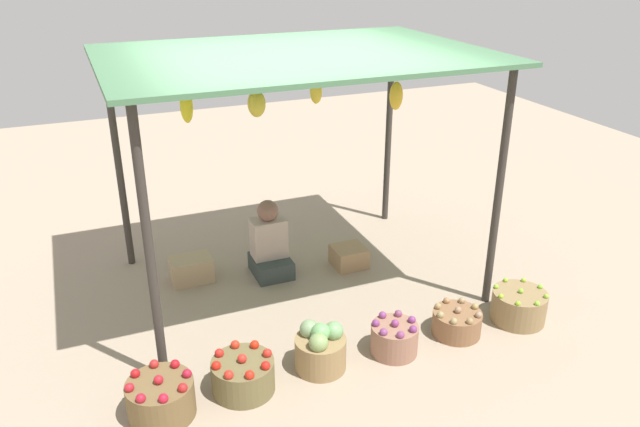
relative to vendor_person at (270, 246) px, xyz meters
The scene contains 11 objects.
ground_plane 0.45m from the vendor_person, 51.36° to the right, with size 14.00×14.00×0.00m, color tan.
market_stall_structure 1.78m from the vendor_person, 50.72° to the right, with size 3.27×2.31×2.22m.
vendor_person is the anchor object (origin of this frame).
basket_red_apples 2.15m from the vendor_person, 129.14° to the right, with size 0.48×0.48×0.34m.
basket_red_tomatoes 1.80m from the vendor_person, 114.62° to the right, with size 0.47×0.47×0.32m.
basket_cabbages 1.61m from the vendor_person, 94.02° to the right, with size 0.40×0.40×0.40m.
basket_purple_onions 1.73m from the vendor_person, 72.51° to the right, with size 0.39×0.39×0.31m.
basket_potatoes 1.99m from the vendor_person, 54.81° to the right, with size 0.42×0.42×0.26m.
basket_limes 2.41m from the vendor_person, 43.01° to the right, with size 0.47×0.47×0.31m.
wooden_crate_near_vendor 0.84m from the vendor_person, 11.82° to the right, with size 0.33×0.31×0.21m, color #A28059.
wooden_crate_stacked_rear 0.80m from the vendor_person, 168.76° to the left, with size 0.40×0.29×0.24m, color tan.
Camera 1 is at (-1.86, -5.07, 3.12)m, focal length 35.16 mm.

